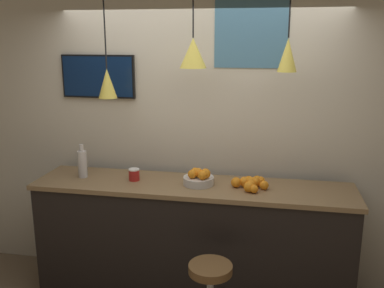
{
  "coord_description": "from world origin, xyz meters",
  "views": [
    {
      "loc": [
        0.64,
        -2.79,
        2.26
      ],
      "look_at": [
        0.0,
        0.56,
        1.41
      ],
      "focal_mm": 40.0,
      "sensor_mm": 36.0,
      "label": 1
    }
  ],
  "objects": [
    {
      "name": "back_wall",
      "position": [
        0.0,
        0.97,
        1.45
      ],
      "size": [
        8.0,
        0.06,
        2.9
      ],
      "color": "beige",
      "rests_on": "ground_plane"
    },
    {
      "name": "service_counter",
      "position": [
        0.0,
        0.56,
        0.53
      ],
      "size": [
        2.71,
        0.6,
        1.06
      ],
      "color": "black",
      "rests_on": "ground_plane"
    },
    {
      "name": "orange_pile",
      "position": [
        0.49,
        0.58,
        1.1
      ],
      "size": [
        0.31,
        0.29,
        0.09
      ],
      "color": "orange",
      "rests_on": "service_counter"
    },
    {
      "name": "pendant_lamp_middle",
      "position": [
        0.0,
        0.61,
        2.14
      ],
      "size": [
        0.22,
        0.22,
        0.78
      ],
      "color": "black"
    },
    {
      "name": "fruit_bowl",
      "position": [
        0.06,
        0.56,
        1.12
      ],
      "size": [
        0.26,
        0.26,
        0.15
      ],
      "color": "beige",
      "rests_on": "service_counter"
    },
    {
      "name": "mounted_tv",
      "position": [
        -0.94,
        0.92,
        1.92
      ],
      "size": [
        0.69,
        0.04,
        0.39
      ],
      "color": "black"
    },
    {
      "name": "juice_bottle",
      "position": [
        -0.98,
        0.57,
        1.19
      ],
      "size": [
        0.08,
        0.08,
        0.3
      ],
      "color": "silver",
      "rests_on": "service_counter"
    },
    {
      "name": "pendant_lamp_right",
      "position": [
        0.73,
        0.61,
        2.14
      ],
      "size": [
        0.15,
        0.15,
        0.8
      ],
      "color": "black"
    },
    {
      "name": "spread_jar",
      "position": [
        -0.51,
        0.57,
        1.11
      ],
      "size": [
        0.09,
        0.09,
        0.1
      ],
      "color": "red",
      "rests_on": "service_counter"
    },
    {
      "name": "pendant_lamp_left",
      "position": [
        -0.73,
        0.61,
        1.9
      ],
      "size": [
        0.16,
        0.16,
        1.04
      ],
      "color": "black"
    },
    {
      "name": "wall_poster",
      "position": [
        0.43,
        0.94,
        2.3
      ],
      "size": [
        0.62,
        0.01,
        0.58
      ],
      "color": "teal"
    }
  ]
}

